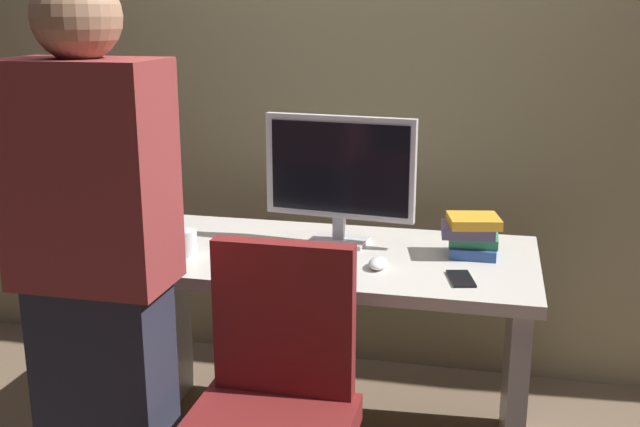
# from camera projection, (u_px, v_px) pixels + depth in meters

# --- Properties ---
(wall_back) EXTENTS (6.40, 0.10, 3.00)m
(wall_back) POSITION_uv_depth(u_px,v_px,m) (364.00, 21.00, 3.13)
(wall_back) COLOR #8C7F5B
(wall_back) RESTS_ON ground
(desk) EXTENTS (1.45, 0.71, 0.74)m
(desk) POSITION_uv_depth(u_px,v_px,m) (323.00, 313.00, 2.67)
(desk) COLOR beige
(desk) RESTS_ON ground
(person_at_desk) EXTENTS (0.40, 0.24, 1.64)m
(person_at_desk) POSITION_uv_depth(u_px,v_px,m) (98.00, 286.00, 2.00)
(person_at_desk) COLOR #262838
(person_at_desk) RESTS_ON ground
(monitor) EXTENTS (0.54, 0.16, 0.46)m
(monitor) POSITION_uv_depth(u_px,v_px,m) (339.00, 173.00, 2.64)
(monitor) COLOR silver
(monitor) RESTS_ON desk
(keyboard) EXTENTS (0.43, 0.13, 0.02)m
(keyboard) POSITION_uv_depth(u_px,v_px,m) (290.00, 257.00, 2.52)
(keyboard) COLOR #262626
(keyboard) RESTS_ON desk
(mouse) EXTENTS (0.06, 0.10, 0.03)m
(mouse) POSITION_uv_depth(u_px,v_px,m) (378.00, 263.00, 2.44)
(mouse) COLOR white
(mouse) RESTS_ON desk
(cup_near_keyboard) EXTENTS (0.07, 0.07, 0.09)m
(cup_near_keyboard) POSITION_uv_depth(u_px,v_px,m) (186.00, 243.00, 2.56)
(cup_near_keyboard) COLOR silver
(cup_near_keyboard) RESTS_ON desk
(book_stack) EXTENTS (0.21, 0.18, 0.14)m
(book_stack) POSITION_uv_depth(u_px,v_px,m) (472.00, 235.00, 2.55)
(book_stack) COLOR #3359A5
(book_stack) RESTS_ON desk
(cell_phone) EXTENTS (0.10, 0.16, 0.01)m
(cell_phone) POSITION_uv_depth(u_px,v_px,m) (461.00, 279.00, 2.34)
(cell_phone) COLOR black
(cell_phone) RESTS_ON desk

